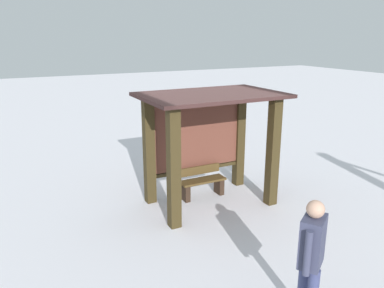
# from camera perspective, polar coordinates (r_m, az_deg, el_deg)

# --- Properties ---
(ground_plane) EXTENTS (60.00, 60.00, 0.00)m
(ground_plane) POSITION_cam_1_polar(r_m,az_deg,el_deg) (8.73, 2.69, -8.68)
(ground_plane) COLOR white
(bus_shelter) EXTENTS (2.95, 1.90, 2.47)m
(bus_shelter) POSITION_cam_1_polar(r_m,az_deg,el_deg) (8.31, 2.28, 2.47)
(bus_shelter) COLOR #372B15
(bus_shelter) RESTS_ON ground
(bench_left_inside) EXTENTS (1.09, 0.34, 0.71)m
(bench_left_inside) POSITION_cam_1_polar(r_m,az_deg,el_deg) (8.90, 1.52, -5.86)
(bench_left_inside) COLOR #4D391C
(bench_left_inside) RESTS_ON ground
(person_walking) EXTENTS (0.54, 0.44, 1.71)m
(person_walking) POSITION_cam_1_polar(r_m,az_deg,el_deg) (5.23, 17.37, -15.18)
(person_walking) COLOR #3D405B
(person_walking) RESTS_ON ground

